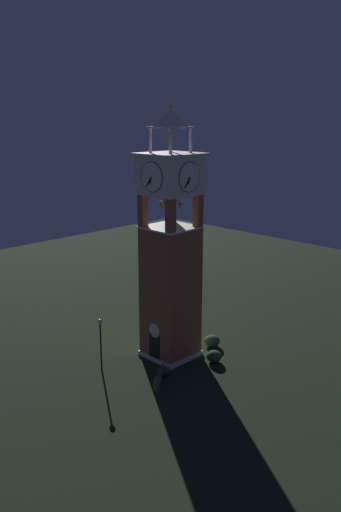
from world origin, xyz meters
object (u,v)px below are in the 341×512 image
(park_bench, at_px, (160,374))
(lamp_post, at_px, (100,335))
(clock_tower, at_px, (170,258))
(trash_bin, at_px, (157,385))

(park_bench, distance_m, lamp_post, 5.15)
(clock_tower, height_order, trash_bin, clock_tower)
(clock_tower, xyz_separation_m, lamp_post, (-1.93, -5.23, -5.07))
(clock_tower, relative_size, park_bench, 12.31)
(clock_tower, distance_m, trash_bin, 9.22)
(lamp_post, bearing_deg, trash_bin, 7.90)
(park_bench, relative_size, lamp_post, 0.39)
(clock_tower, relative_size, lamp_post, 4.78)
(park_bench, relative_size, trash_bin, 1.90)
(park_bench, bearing_deg, lamp_post, -155.95)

